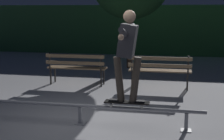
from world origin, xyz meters
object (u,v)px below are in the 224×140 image
(park_bench_leftmost, at_px, (76,65))
(skateboarder, at_px, (128,48))
(park_bench_left_center, at_px, (160,68))
(skateboard, at_px, (127,102))
(grind_rail, at_px, (80,108))

(park_bench_leftmost, bearing_deg, skateboarder, -58.66)
(park_bench_leftmost, distance_m, park_bench_left_center, 2.23)
(park_bench_left_center, bearing_deg, park_bench_leftmost, 180.00)
(skateboard, bearing_deg, park_bench_left_center, 82.61)
(skateboard, height_order, skateboarder, skateboarder)
(park_bench_leftmost, bearing_deg, skateboard, -58.70)
(park_bench_leftmost, relative_size, park_bench_left_center, 1.00)
(grind_rail, xyz_separation_m, skateboard, (0.84, 0.00, 0.15))
(grind_rail, bearing_deg, skateboard, 0.00)
(grind_rail, height_order, park_bench_left_center, park_bench_left_center)
(grind_rail, relative_size, park_bench_left_center, 2.72)
(skateboard, relative_size, skateboarder, 0.50)
(grind_rail, distance_m, park_bench_leftmost, 3.19)
(park_bench_left_center, bearing_deg, grind_rail, -112.21)
(skateboarder, bearing_deg, park_bench_leftmost, 121.34)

